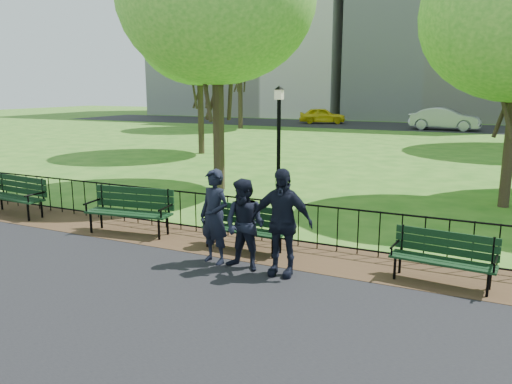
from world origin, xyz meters
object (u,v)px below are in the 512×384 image
at_px(lamppost, 279,140).
at_px(person_mid, 245,225).
at_px(park_bench_right_a, 444,252).
at_px(tree_far_w, 240,29).
at_px(park_bench_left_a, 131,206).
at_px(person_right, 281,222).
at_px(taxi, 322,116).
at_px(tree_mid_w, 199,30).
at_px(person_left, 214,217).
at_px(sedan_silver, 445,119).
at_px(park_bench_main, 230,219).
at_px(park_bench_left_b, 17,191).

height_order(lamppost, person_mid, lamppost).
height_order(park_bench_right_a, person_mid, person_mid).
bearing_deg(tree_far_w, park_bench_left_a, -67.72).
bearing_deg(lamppost, tree_far_w, 119.51).
xyz_separation_m(person_mid, person_right, (0.66, 0.04, 0.12)).
relative_size(park_bench_left_a, taxi, 0.49).
xyz_separation_m(tree_mid_w, person_right, (9.56, -13.05, -4.77)).
relative_size(person_left, person_right, 0.93).
relative_size(park_bench_left_a, sedan_silver, 0.39).
xyz_separation_m(tree_far_w, person_left, (13.31, -27.01, -6.50)).
distance_m(park_bench_left_a, person_right, 4.01).
distance_m(taxi, sedan_silver, 10.69).
bearing_deg(person_left, lamppost, 113.09).
bearing_deg(park_bench_main, park_bench_right_a, 1.18).
height_order(park_bench_right_a, sedan_silver, sedan_silver).
bearing_deg(person_mid, person_right, 8.79).
height_order(person_left, taxi, person_left).
height_order(tree_mid_w, sedan_silver, tree_mid_w).
bearing_deg(person_mid, taxi, 111.13).
xyz_separation_m(person_left, taxi, (-9.25, 34.84, -0.17)).
distance_m(park_bench_left_a, park_bench_left_b, 3.60).
height_order(park_bench_main, sedan_silver, sedan_silver).
relative_size(park_bench_left_a, tree_mid_w, 0.24).
bearing_deg(person_right, park_bench_left_a, 163.16).
relative_size(park_bench_left_b, person_mid, 1.17).
height_order(park_bench_main, tree_far_w, tree_far_w).
relative_size(park_bench_left_a, person_right, 1.07).
bearing_deg(tree_far_w, person_left, -63.78).
xyz_separation_m(park_bench_main, park_bench_right_a, (3.96, -0.10, -0.07)).
bearing_deg(person_mid, park_bench_left_a, 169.15).
xyz_separation_m(tree_mid_w, taxi, (-1.00, 21.82, -5.00)).
distance_m(person_right, sedan_silver, 32.16).
height_order(park_bench_left_b, lamppost, lamppost).
bearing_deg(person_left, park_bench_main, 111.97).
distance_m(park_bench_left_a, person_left, 2.74).
height_order(park_bench_main, park_bench_right_a, park_bench_main).
xyz_separation_m(park_bench_main, park_bench_left_a, (-2.46, 0.02, 0.02)).
relative_size(park_bench_main, taxi, 0.42).
relative_size(park_bench_left_a, tree_far_w, 0.19).
height_order(park_bench_right_a, tree_far_w, tree_far_w).
bearing_deg(park_bench_main, lamppost, 102.95).
distance_m(tree_far_w, taxi, 11.05).
bearing_deg(park_bench_left_a, tree_far_w, 104.64).
bearing_deg(taxi, sedan_silver, -123.61).
xyz_separation_m(park_bench_main, person_right, (1.44, -0.87, 0.33)).
relative_size(tree_mid_w, taxi, 2.04).
relative_size(park_bench_left_a, lamppost, 0.62).
distance_m(park_bench_main, sedan_silver, 31.31).
xyz_separation_m(park_bench_left_a, tree_far_w, (-10.72, 26.15, 6.75)).
relative_size(tree_mid_w, tree_far_w, 0.77).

